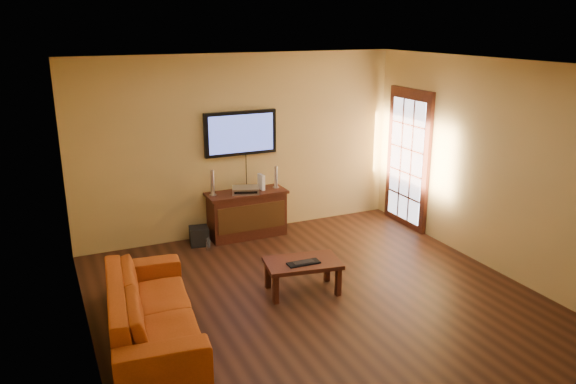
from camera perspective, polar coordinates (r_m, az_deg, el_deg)
ground_plane at (r=6.70m, az=2.97°, el=-10.86°), size 5.00×5.00×0.00m
room_walls at (r=6.65m, az=0.69°, el=4.46°), size 5.00×5.00×5.00m
french_door at (r=8.94m, az=12.06°, el=3.15°), size 0.07×1.02×2.22m
media_console at (r=8.46m, az=-4.19°, el=-2.23°), size 1.20×0.46×0.70m
television at (r=8.32m, az=-4.83°, el=5.97°), size 1.11×0.08×0.65m
coffee_table at (r=6.74m, az=1.49°, el=-7.50°), size 0.96×0.67×0.40m
sofa at (r=5.96m, az=-13.73°, el=-10.55°), size 0.85×2.21×0.84m
speaker_left at (r=8.19m, az=-7.68°, el=0.82°), size 0.10×0.10×0.38m
speaker_right at (r=8.50m, az=-1.24°, el=1.44°), size 0.09×0.09×0.34m
av_receiver at (r=8.29m, az=-4.34°, el=0.21°), size 0.46×0.39×0.09m
game_console at (r=8.43m, az=-2.74°, el=1.04°), size 0.06×0.17×0.23m
subwoofer at (r=8.29m, az=-9.02°, el=-4.43°), size 0.30×0.30×0.27m
bottle at (r=8.10m, az=-8.12°, el=-5.26°), size 0.07×0.07×0.19m
keyboard at (r=6.64m, az=1.59°, el=-7.21°), size 0.39×0.16×0.02m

